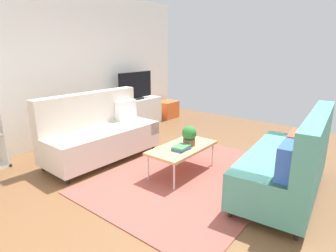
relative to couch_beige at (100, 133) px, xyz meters
name	(u,v)px	position (x,y,z in m)	size (l,w,h in m)	color
ground_plane	(179,177)	(0.24, -1.47, -0.44)	(7.68, 7.68, 0.00)	brown
wall_far	(62,68)	(0.24, 1.33, 1.01)	(6.40, 0.12, 2.90)	white
area_rug	(191,177)	(0.34, -1.62, -0.44)	(2.90, 2.20, 0.01)	#9E4C42
couch_beige	(100,133)	(0.00, 0.00, 0.00)	(1.92, 0.88, 1.10)	beige
couch_green	(289,163)	(0.67, -2.84, 0.01)	(1.97, 1.01, 1.10)	teal
coffee_table	(182,148)	(0.39, -1.42, -0.05)	(1.10, 0.56, 0.42)	tan
tv_console	(136,113)	(1.84, 0.99, -0.12)	(1.40, 0.44, 0.64)	silver
tv	(136,86)	(1.84, 0.97, 0.51)	(1.00, 0.20, 0.64)	black
storage_trunk	(168,110)	(2.94, 0.89, -0.22)	(0.52, 0.40, 0.44)	orange
potted_plant	(189,135)	(0.49, -1.46, 0.13)	(0.22, 0.22, 0.30)	brown
table_book_0	(181,149)	(0.27, -1.49, -0.01)	(0.24, 0.18, 0.03)	#3359B2
table_book_1	(181,147)	(0.27, -1.49, 0.02)	(0.24, 0.18, 0.03)	#3F8C4C
vase_0	(115,99)	(1.26, 1.04, 0.30)	(0.13, 0.13, 0.19)	#33B29E
bottle_0	(124,97)	(1.45, 0.95, 0.31)	(0.05, 0.05, 0.22)	orange
bottle_1	(127,98)	(1.54, 0.95, 0.29)	(0.06, 0.06, 0.18)	#262626
bottle_2	(131,96)	(1.66, 0.95, 0.31)	(0.06, 0.06, 0.22)	purple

